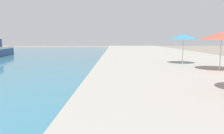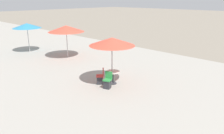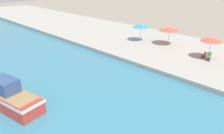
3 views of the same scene
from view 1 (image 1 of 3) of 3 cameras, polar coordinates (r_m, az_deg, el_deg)
The scene contains 3 objects.
quay_promenade at distance 33.42m, azimuth 11.66°, elevation 2.89°, with size 16.00×90.00×0.57m.
cafe_umbrella_white at distance 16.66m, azimuth 26.71°, elevation 7.25°, with size 2.89×2.89×2.62m.
cafe_umbrella_striped at distance 20.08m, azimuth 18.14°, elevation 7.50°, with size 2.49×2.49×2.58m.
Camera 1 is at (1.62, 4.28, 2.69)m, focal length 35.00 mm.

